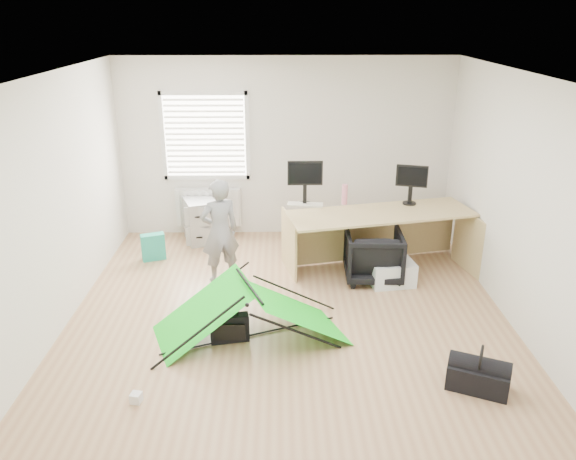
{
  "coord_description": "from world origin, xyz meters",
  "views": [
    {
      "loc": [
        -0.09,
        -5.57,
        3.29
      ],
      "look_at": [
        0.0,
        0.4,
        0.95
      ],
      "focal_mm": 35.0,
      "sensor_mm": 36.0,
      "label": 1
    }
  ],
  "objects_px": {
    "person": "(220,231)",
    "duffel_bag": "(478,378)",
    "desk": "(379,242)",
    "office_chair": "(373,255)",
    "monitor_left": "(305,189)",
    "laptop_bag": "(230,328)",
    "monitor_right": "(410,190)",
    "filing_cabinet": "(200,220)",
    "storage_crate": "(392,273)",
    "thermos": "(345,194)",
    "kite": "(250,311)"
  },
  "relations": [
    {
      "from": "kite",
      "to": "storage_crate",
      "type": "height_order",
      "value": "kite"
    },
    {
      "from": "monitor_right",
      "to": "thermos",
      "type": "xyz_separation_m",
      "value": [
        -0.89,
        0.01,
        -0.06
      ]
    },
    {
      "from": "monitor_right",
      "to": "thermos",
      "type": "relative_size",
      "value": 1.51
    },
    {
      "from": "person",
      "to": "monitor_left",
      "type": "bearing_deg",
      "value": -174.31
    },
    {
      "from": "monitor_left",
      "to": "kite",
      "type": "xyz_separation_m",
      "value": [
        -0.66,
        -1.98,
        -0.75
      ]
    },
    {
      "from": "monitor_right",
      "to": "storage_crate",
      "type": "xyz_separation_m",
      "value": [
        -0.34,
        -0.75,
        -0.88
      ]
    },
    {
      "from": "filing_cabinet",
      "to": "monitor_left",
      "type": "xyz_separation_m",
      "value": [
        1.54,
        -0.77,
        0.73
      ]
    },
    {
      "from": "desk",
      "to": "thermos",
      "type": "distance_m",
      "value": 0.79
    },
    {
      "from": "storage_crate",
      "to": "laptop_bag",
      "type": "distance_m",
      "value": 2.37
    },
    {
      "from": "monitor_left",
      "to": "office_chair",
      "type": "height_order",
      "value": "monitor_left"
    },
    {
      "from": "monitor_left",
      "to": "office_chair",
      "type": "bearing_deg",
      "value": -34.49
    },
    {
      "from": "filing_cabinet",
      "to": "laptop_bag",
      "type": "distance_m",
      "value": 2.91
    },
    {
      "from": "desk",
      "to": "person",
      "type": "relative_size",
      "value": 1.78
    },
    {
      "from": "thermos",
      "to": "filing_cabinet",
      "type": "bearing_deg",
      "value": 160.14
    },
    {
      "from": "desk",
      "to": "kite",
      "type": "bearing_deg",
      "value": -147.85
    },
    {
      "from": "filing_cabinet",
      "to": "person",
      "type": "bearing_deg",
      "value": -91.7
    },
    {
      "from": "monitor_right",
      "to": "monitor_left",
      "type": "bearing_deg",
      "value": -163.7
    },
    {
      "from": "desk",
      "to": "monitor_left",
      "type": "height_order",
      "value": "monitor_left"
    },
    {
      "from": "monitor_right",
      "to": "storage_crate",
      "type": "distance_m",
      "value": 1.2
    },
    {
      "from": "monitor_right",
      "to": "storage_crate",
      "type": "height_order",
      "value": "monitor_right"
    },
    {
      "from": "monitor_right",
      "to": "storage_crate",
      "type": "relative_size",
      "value": 0.76
    },
    {
      "from": "person",
      "to": "duffel_bag",
      "type": "bearing_deg",
      "value": 115.18
    },
    {
      "from": "monitor_left",
      "to": "monitor_right",
      "type": "relative_size",
      "value": 1.12
    },
    {
      "from": "monitor_right",
      "to": "duffel_bag",
      "type": "distance_m",
      "value": 3.06
    },
    {
      "from": "monitor_left",
      "to": "thermos",
      "type": "height_order",
      "value": "monitor_left"
    },
    {
      "from": "filing_cabinet",
      "to": "duffel_bag",
      "type": "bearing_deg",
      "value": -70.11
    },
    {
      "from": "desk",
      "to": "monitor_right",
      "type": "xyz_separation_m",
      "value": [
        0.44,
        0.34,
        0.62
      ]
    },
    {
      "from": "monitor_right",
      "to": "laptop_bag",
      "type": "distance_m",
      "value": 3.22
    },
    {
      "from": "duffel_bag",
      "to": "desk",
      "type": "bearing_deg",
      "value": 125.41
    },
    {
      "from": "desk",
      "to": "monitor_right",
      "type": "bearing_deg",
      "value": 24.89
    },
    {
      "from": "monitor_right",
      "to": "filing_cabinet",
      "type": "bearing_deg",
      "value": -178.27
    },
    {
      "from": "office_chair",
      "to": "person",
      "type": "xyz_separation_m",
      "value": [
        -1.97,
        -0.01,
        0.35
      ]
    },
    {
      "from": "monitor_left",
      "to": "laptop_bag",
      "type": "height_order",
      "value": "monitor_left"
    },
    {
      "from": "monitor_left",
      "to": "monitor_right",
      "type": "distance_m",
      "value": 1.43
    },
    {
      "from": "monitor_left",
      "to": "storage_crate",
      "type": "height_order",
      "value": "monitor_left"
    },
    {
      "from": "filing_cabinet",
      "to": "kite",
      "type": "relative_size",
      "value": 0.33
    },
    {
      "from": "desk",
      "to": "duffel_bag",
      "type": "relative_size",
      "value": 4.43
    },
    {
      "from": "monitor_right",
      "to": "thermos",
      "type": "distance_m",
      "value": 0.89
    },
    {
      "from": "desk",
      "to": "duffel_bag",
      "type": "distance_m",
      "value": 2.64
    },
    {
      "from": "desk",
      "to": "monitor_right",
      "type": "height_order",
      "value": "monitor_right"
    },
    {
      "from": "monitor_right",
      "to": "duffel_bag",
      "type": "bearing_deg",
      "value": -72.67
    },
    {
      "from": "office_chair",
      "to": "duffel_bag",
      "type": "relative_size",
      "value": 1.34
    },
    {
      "from": "desk",
      "to": "office_chair",
      "type": "relative_size",
      "value": 3.31
    },
    {
      "from": "monitor_right",
      "to": "duffel_bag",
      "type": "xyz_separation_m",
      "value": [
        0.06,
        -2.92,
        -0.91
      ]
    },
    {
      "from": "desk",
      "to": "filing_cabinet",
      "type": "xyz_separation_m",
      "value": [
        -2.53,
        1.1,
        -0.09
      ]
    },
    {
      "from": "monitor_left",
      "to": "laptop_bag",
      "type": "xyz_separation_m",
      "value": [
        -0.88,
        -2.06,
        -0.9
      ]
    },
    {
      "from": "person",
      "to": "desk",
      "type": "bearing_deg",
      "value": 164.21
    },
    {
      "from": "person",
      "to": "storage_crate",
      "type": "bearing_deg",
      "value": 153.18
    },
    {
      "from": "filing_cabinet",
      "to": "monitor_right",
      "type": "height_order",
      "value": "monitor_right"
    },
    {
      "from": "monitor_left",
      "to": "duffel_bag",
      "type": "height_order",
      "value": "monitor_left"
    }
  ]
}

